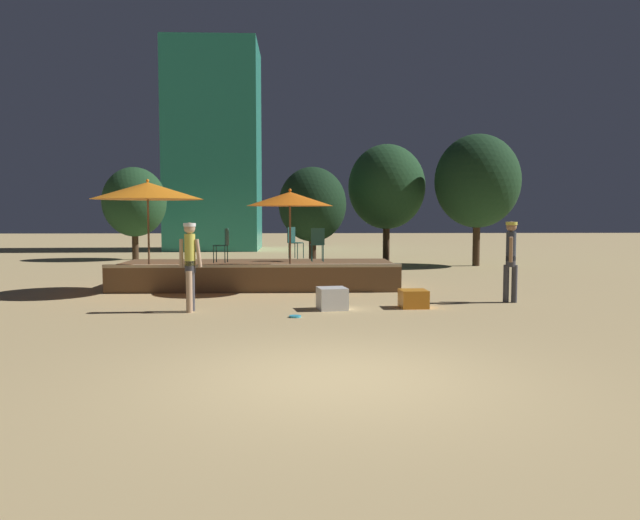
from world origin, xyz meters
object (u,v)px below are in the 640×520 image
person_1 (190,261)px  bistro_chair_0 (294,239)px  cube_seat_2 (413,299)px  cube_seat_0 (289,283)px  background_tree_3 (387,187)px  cube_seat_1 (332,298)px  bistro_chair_1 (224,242)px  background_tree_0 (477,181)px  patio_umbrella_1 (148,191)px  background_tree_2 (312,205)px  frisbee_disc (295,316)px  person_0 (511,256)px  patio_umbrella_0 (290,199)px  background_tree_1 (134,202)px  bistro_chair_2 (318,241)px

person_1 → bistro_chair_0: bearing=-15.5°
cube_seat_2 → cube_seat_0: bearing=131.7°
person_1 → background_tree_3: 14.28m
bistro_chair_0 → cube_seat_1: bearing=-135.8°
cube_seat_2 → bistro_chair_1: size_ratio=0.66×
bistro_chair_0 → bistro_chair_1: bearing=165.1°
background_tree_0 → bistro_chair_0: bearing=-139.5°
patio_umbrella_1 → background_tree_0: background_tree_0 is taller
bistro_chair_1 → background_tree_2: (2.52, 7.41, 1.10)m
person_1 → frisbee_disc: bearing=-103.2°
background_tree_3 → cube_seat_1: bearing=-103.2°
background_tree_0 → person_0: bearing=-102.1°
patio_umbrella_0 → person_1: bearing=-121.9°
person_1 → background_tree_1: bearing=24.6°
background_tree_1 → person_0: bearing=-49.5°
person_1 → background_tree_3: (5.88, 12.85, 2.08)m
person_1 → background_tree_2: bearing=-7.8°
cube_seat_0 → cube_seat_2: (2.71, -3.04, -0.01)m
background_tree_1 → background_tree_2: background_tree_1 is taller
cube_seat_2 → bistro_chair_0: bearing=118.3°
background_tree_2 → bistro_chair_2: bearing=-90.4°
person_1 → frisbee_disc: person_1 is taller
bistro_chair_0 → background_tree_2: 6.01m
person_0 → bistro_chair_1: size_ratio=2.04×
cube_seat_2 → background_tree_2: bearing=100.0°
cube_seat_2 → patio_umbrella_0: bearing=133.2°
cube_seat_2 → background_tree_3: bearing=84.4°
cube_seat_1 → person_0: 4.27m
cube_seat_1 → background_tree_2: 11.05m
frisbee_disc → bistro_chair_1: bearing=113.0°
person_1 → person_0: bearing=-74.6°
bistro_chair_1 → background_tree_0: 11.87m
patio_umbrella_0 → bistro_chair_1: size_ratio=2.95×
background_tree_0 → background_tree_1: 14.71m
cube_seat_2 → frisbee_disc: 2.79m
cube_seat_1 → frisbee_disc: bearing=-128.4°
background_tree_0 → background_tree_2: 6.46m
frisbee_disc → background_tree_0: bearing=59.6°
patio_umbrella_1 → bistro_chair_2: 4.57m
patio_umbrella_1 → background_tree_2: 8.95m
cube_seat_2 → bistro_chair_0: size_ratio=0.66×
bistro_chair_2 → cube_seat_0: bearing=28.5°
patio_umbrella_1 → bistro_chair_1: bearing=12.1°
cube_seat_2 → bistro_chair_0: 5.56m
cube_seat_1 → person_0: size_ratio=0.37×
bistro_chair_0 → bistro_chair_2: bearing=-118.3°
person_0 → frisbee_disc: size_ratio=7.88×
person_1 → patio_umbrella_0: bearing=-25.5°
patio_umbrella_0 → background_tree_2: bearing=84.3°
background_tree_1 → background_tree_2: bearing=-27.9°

